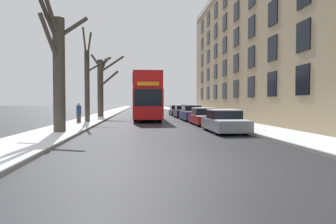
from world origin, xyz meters
TOP-DOWN VIEW (x-y plane):
  - ground_plane at (0.00, 0.00)m, footprint 320.00×320.00m
  - sidewalk_left at (-6.17, 53.00)m, footprint 2.99×130.00m
  - sidewalk_right at (6.17, 53.00)m, footprint 2.99×130.00m
  - terrace_facade_right at (12.15, 19.17)m, footprint 9.10×39.52m
  - bare_tree_left_0 at (-5.86, 8.69)m, footprint 3.08×4.27m
  - bare_tree_left_1 at (-5.75, 17.46)m, footprint 2.19×4.35m
  - bare_tree_left_2 at (-5.71, 26.24)m, footprint 3.79×2.70m
  - double_decker_bus at (-0.69, 22.17)m, footprint 2.60×11.44m
  - parked_car_0 at (3.59, 8.95)m, footprint 1.87×4.42m
  - parked_car_1 at (3.59, 14.81)m, footprint 1.68×4.40m
  - parked_car_2 at (3.59, 20.22)m, footprint 1.81×4.57m
  - parked_car_3 at (3.59, 26.01)m, footprint 1.84×4.04m
  - parked_car_4 at (3.59, 32.01)m, footprint 1.77×4.39m
  - pedestrian_left_sidewalk at (-6.27, 16.25)m, footprint 0.38×0.38m

SIDE VIEW (x-z plane):
  - ground_plane at x=0.00m, z-range 0.00..0.00m
  - sidewalk_left at x=-6.17m, z-range 0.00..0.16m
  - sidewalk_right at x=6.17m, z-range 0.00..0.16m
  - parked_car_1 at x=3.59m, z-range -0.05..1.31m
  - parked_car_0 at x=3.59m, z-range -0.05..1.32m
  - parked_car_4 at x=3.59m, z-range -0.06..1.35m
  - parked_car_3 at x=3.59m, z-range -0.05..1.40m
  - parked_car_2 at x=3.59m, z-range -0.07..1.49m
  - pedestrian_left_sidewalk at x=-6.27m, z-range 0.09..1.82m
  - double_decker_bus at x=-0.69m, z-range 0.29..4.76m
  - bare_tree_left_1 at x=-5.75m, z-range -0.22..7.43m
  - bare_tree_left_2 at x=-5.71m, z-range 0.12..7.33m
  - bare_tree_left_0 at x=-5.86m, z-range -0.09..7.70m
  - terrace_facade_right at x=12.15m, z-range 0.00..15.13m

